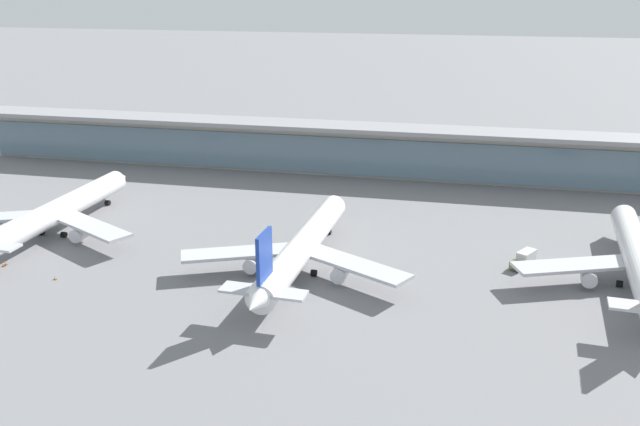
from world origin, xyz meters
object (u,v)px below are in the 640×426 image
object	(u,v)px
airliner_right_stand	(639,261)
safety_cone_delta	(3,265)
airliner_centre_stand	(301,248)
safety_cone_charlie	(5,263)
airliner_left_stand	(54,213)
service_truck_under_wing_olive	(7,223)
safety_cone_alpha	(55,278)
service_truck_on_taxiway_olive	(524,258)

from	to	relation	value
airliner_right_stand	safety_cone_delta	size ratio (longest dim) A/B	87.25
airliner_centre_stand	safety_cone_charlie	bearing A→B (deg)	-170.58
airliner_left_stand	airliner_right_stand	size ratio (longest dim) A/B	1.00
service_truck_under_wing_olive	safety_cone_charlie	size ratio (longest dim) A/B	10.78
service_truck_under_wing_olive	safety_cone_alpha	size ratio (longest dim) A/B	10.78
safety_cone_charlie	safety_cone_delta	xyz separation A→B (m)	(0.10, -0.78, 0.00)
airliner_centre_stand	service_truck_on_taxiway_olive	xyz separation A→B (m)	(43.95, 12.40, -3.43)
airliner_left_stand	service_truck_on_taxiway_olive	bearing A→B (deg)	2.14
airliner_left_stand	safety_cone_charlie	world-z (taller)	airliner_left_stand
airliner_centre_stand	service_truck_under_wing_olive	bearing A→B (deg)	173.44
service_truck_on_taxiway_olive	safety_cone_charlie	distance (m)	106.85
safety_cone_charlie	service_truck_on_taxiway_olive	bearing A→B (deg)	12.12
airliner_centre_stand	safety_cone_charlie	distance (m)	61.52
safety_cone_charlie	safety_cone_delta	distance (m)	0.79
airliner_left_stand	airliner_centre_stand	world-z (taller)	same
airliner_left_stand	safety_cone_delta	xyz separation A→B (m)	(0.06, -19.32, -4.80)
airliner_left_stand	airliner_right_stand	distance (m)	124.84
safety_cone_charlie	safety_cone_alpha	bearing A→B (deg)	-17.01
service_truck_on_taxiway_olive	safety_cone_alpha	world-z (taller)	service_truck_on_taxiway_olive
airliner_centre_stand	safety_cone_alpha	bearing A→B (deg)	-162.80
safety_cone_charlie	safety_cone_delta	world-z (taller)	same
airliner_right_stand	safety_cone_charlie	size ratio (longest dim) A/B	87.25
airliner_left_stand	airliner_centre_stand	xyz separation A→B (m)	(60.46, -8.50, 0.00)
airliner_centre_stand	safety_cone_charlie	size ratio (longest dim) A/B	87.19
airliner_right_stand	safety_cone_delta	distance (m)	126.17
airliner_left_stand	service_truck_under_wing_olive	size ratio (longest dim) A/B	8.09
airliner_left_stand	safety_cone_delta	bearing A→B (deg)	-89.83
airliner_left_stand	service_truck_under_wing_olive	world-z (taller)	airliner_left_stand
airliner_right_stand	airliner_left_stand	bearing A→B (deg)	179.43
service_truck_on_taxiway_olive	airliner_right_stand	bearing A→B (deg)	-14.13
service_truck_under_wing_olive	safety_cone_charlie	xyz separation A→B (m)	(12.56, -18.43, -1.37)
safety_cone_charlie	airliner_left_stand	bearing A→B (deg)	89.86
service_truck_on_taxiway_olive	service_truck_under_wing_olive	bearing A→B (deg)	-178.04
service_truck_on_taxiway_olive	safety_cone_alpha	size ratio (longest dim) A/B	10.64
safety_cone_alpha	safety_cone_charlie	distance (m)	14.77
airliner_right_stand	service_truck_on_taxiway_olive	distance (m)	21.34
safety_cone_delta	airliner_right_stand	bearing A→B (deg)	8.24
safety_cone_charlie	airliner_centre_stand	bearing A→B (deg)	9.42
airliner_left_stand	airliner_right_stand	world-z (taller)	same
airliner_right_stand	safety_cone_alpha	world-z (taller)	airliner_right_stand
service_truck_under_wing_olive	airliner_centre_stand	bearing A→B (deg)	-6.56
service_truck_on_taxiway_olive	airliner_centre_stand	bearing A→B (deg)	-164.25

